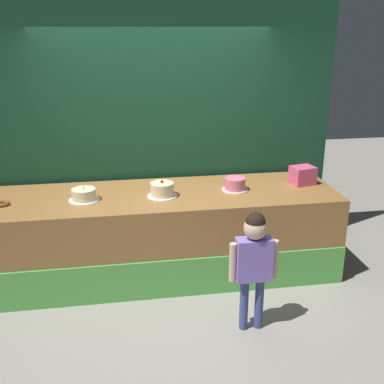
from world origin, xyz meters
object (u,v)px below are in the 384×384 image
pink_box (303,175)px  donut (2,204)px  child_figure (254,256)px  cake_left (84,195)px  cake_center (162,190)px  cake_right (235,184)px

pink_box → donut: size_ratio=1.73×
child_figure → cake_left: child_figure is taller
cake_center → cake_right: cake_center is taller
pink_box → cake_right: 0.77m
cake_right → child_figure: bearing=-95.6°
cake_left → cake_center: 0.77m
child_figure → pink_box: child_figure is taller
cake_right → donut: bearing=-178.3°
cake_left → donut: bearing=-179.1°
pink_box → cake_center: 1.54m
pink_box → donut: pink_box is taller
cake_right → pink_box: bearing=5.7°
child_figure → cake_center: bearing=122.3°
cake_left → cake_center: (0.77, -0.01, 0.01)m
pink_box → cake_right: (-0.77, -0.08, -0.03)m
child_figure → donut: size_ratio=7.85×
pink_box → donut: (-3.07, -0.14, -0.08)m
cake_left → cake_center: bearing=-0.8°
donut → cake_right: 2.30m
child_figure → pink_box: (0.88, 1.18, 0.29)m
donut → cake_left: (0.77, 0.01, 0.04)m
donut → cake_center: cake_center is taller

